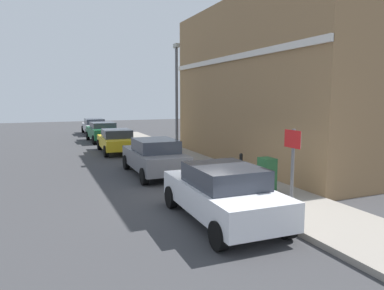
# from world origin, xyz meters

# --- Properties ---
(ground) EXTENTS (80.00, 80.00, 0.00)m
(ground) POSITION_xyz_m (0.00, 0.00, 0.00)
(ground) COLOR #38383A
(sidewalk) EXTENTS (2.56, 30.00, 0.15)m
(sidewalk) POSITION_xyz_m (1.92, 6.00, 0.07)
(sidewalk) COLOR gray
(sidewalk) RESTS_ON ground
(corner_building) EXTENTS (7.69, 12.35, 7.62)m
(corner_building) POSITION_xyz_m (6.99, 4.17, 3.81)
(corner_building) COLOR olive
(corner_building) RESTS_ON ground
(car_white) EXTENTS (2.02, 4.30, 1.50)m
(car_white) POSITION_xyz_m (-0.52, -2.25, 0.78)
(car_white) COLOR silver
(car_white) RESTS_ON ground
(car_grey) EXTENTS (1.95, 4.25, 1.52)m
(car_grey) POSITION_xyz_m (-0.47, 3.85, 0.78)
(car_grey) COLOR slate
(car_grey) RESTS_ON ground
(car_yellow) EXTENTS (1.97, 4.11, 1.37)m
(car_yellow) POSITION_xyz_m (-0.70, 10.54, 0.72)
(car_yellow) COLOR gold
(car_yellow) RESTS_ON ground
(car_green) EXTENTS (2.00, 4.03, 1.42)m
(car_green) POSITION_xyz_m (-0.61, 16.17, 0.75)
(car_green) COLOR #195933
(car_green) RESTS_ON ground
(car_silver) EXTENTS (1.84, 4.47, 1.37)m
(car_silver) POSITION_xyz_m (-0.43, 21.83, 0.72)
(car_silver) COLOR #B7B7BC
(car_silver) RESTS_ON ground
(utility_cabinet) EXTENTS (0.46, 0.61, 1.15)m
(utility_cabinet) POSITION_xyz_m (1.84, -0.84, 0.68)
(utility_cabinet) COLOR #1E4C28
(utility_cabinet) RESTS_ON sidewalk
(bollard_near_cabinet) EXTENTS (0.14, 0.14, 1.04)m
(bollard_near_cabinet) POSITION_xyz_m (1.94, 0.94, 0.70)
(bollard_near_cabinet) COLOR black
(bollard_near_cabinet) RESTS_ON sidewalk
(street_sign) EXTENTS (0.08, 0.60, 2.30)m
(street_sign) POSITION_xyz_m (0.93, -3.17, 1.66)
(street_sign) COLOR #59595B
(street_sign) RESTS_ON sidewalk
(lamppost) EXTENTS (0.20, 0.44, 5.72)m
(lamppost) POSITION_xyz_m (1.69, 6.92, 3.30)
(lamppost) COLOR #59595B
(lamppost) RESTS_ON sidewalk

